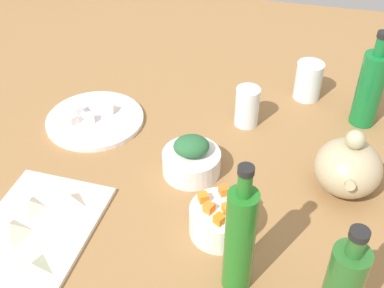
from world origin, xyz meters
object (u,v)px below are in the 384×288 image
cutting_board (36,230)px  bottle_0 (370,87)px  bottle_1 (240,239)px  bowl_carrots (220,220)px  teapot (348,167)px  drinking_glass_1 (308,81)px  bowl_greens (191,163)px  drinking_glass_0 (247,107)px  plate_tofu (95,120)px

cutting_board → bottle_0: 82.99cm
bottle_0 → bottle_1: size_ratio=0.90×
bowl_carrots → teapot: (-18.39, 23.48, 2.94)cm
drinking_glass_1 → bowl_greens: bearing=-32.1°
cutting_board → bowl_carrots: size_ratio=2.44×
bowl_greens → bottle_0: (-28.61, 37.49, 7.65)cm
cutting_board → teapot: 64.94cm
cutting_board → drinking_glass_1: 78.28cm
bowl_carrots → teapot: bearing=128.1°
drinking_glass_0 → drinking_glass_1: (-15.80, 13.99, 0.02)cm
plate_tofu → bottle_1: (39.01, 43.06, 11.16)cm
cutting_board → drinking_glass_0: size_ratio=2.89×
teapot → bottle_1: bottle_1 is taller
bowl_carrots → bottle_1: 14.86cm
bowl_carrots → cutting_board: bearing=-75.8°
cutting_board → bowl_carrots: (-8.87, 35.19, 2.65)cm
bottle_1 → cutting_board: bearing=-93.0°
cutting_board → bottle_1: size_ratio=1.07×
bottle_0 → drinking_glass_0: (7.67, -28.46, -5.20)cm
teapot → drinking_glass_0: 30.21cm
bottle_0 → plate_tofu: bearing=-76.2°
bowl_greens → bottle_1: bottle_1 is taller
drinking_glass_0 → bottle_1: bearing=6.9°
cutting_board → plate_tofu: size_ratio=1.20×
bottle_1 → bottle_0: bearing=157.6°
teapot → drinking_glass_0: bearing=-127.0°
bowl_greens → bowl_carrots: bearing=31.7°
bowl_greens → bottle_0: bearing=127.3°
bowl_carrots → bottle_0: bearing=147.8°
cutting_board → bottle_1: 41.88cm
plate_tofu → bowl_carrots: bowl_carrots is taller
drinking_glass_1 → bottle_1: bearing=-7.4°
cutting_board → plate_tofu: plate_tofu is taller
cutting_board → bowl_carrots: bearing=104.2°
teapot → bottle_0: bearing=170.5°
plate_tofu → bottle_0: bottle_0 is taller
plate_tofu → drinking_glass_1: bearing=115.4°
bottle_0 → drinking_glass_0: 29.92cm
bowl_greens → drinking_glass_0: (-20.94, 9.03, 2.45)cm
bottle_1 → plate_tofu: bearing=-132.2°
drinking_glass_1 → drinking_glass_0: bearing=-41.5°
bottle_1 → drinking_glass_0: bearing=-173.1°
bottle_0 → bottle_1: 59.74cm
bottle_0 → drinking_glass_1: bottle_0 is taller
cutting_board → drinking_glass_1: drinking_glass_1 is taller
drinking_glass_1 → cutting_board: bearing=-38.4°
cutting_board → teapot: bearing=114.9°
plate_tofu → teapot: teapot is taller
plate_tofu → bottle_1: bottle_1 is taller
bowl_carrots → teapot: teapot is taller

